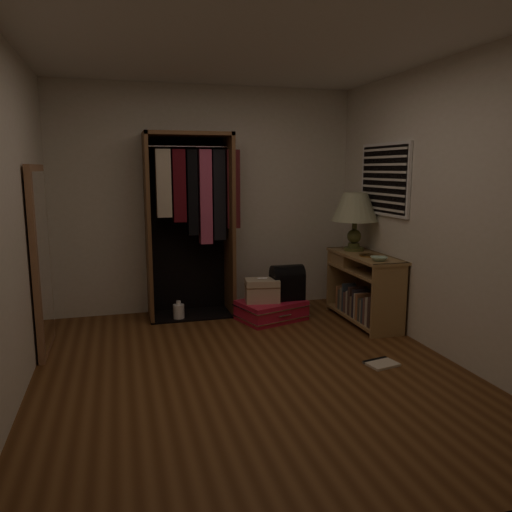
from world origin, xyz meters
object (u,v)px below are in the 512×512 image
floor_mirror (41,260)px  white_jug (179,312)px  train_case (262,290)px  black_bag (287,282)px  open_wardrobe (193,209)px  console_bookshelf (363,286)px  table_lamp (355,208)px  pink_suitcase (271,310)px

floor_mirror → white_jug: (1.29, 0.60, -0.76)m
train_case → black_bag: size_ratio=1.04×
white_jug → open_wardrobe: bearing=39.6°
white_jug → train_case: bearing=-16.8°
console_bookshelf → open_wardrobe: size_ratio=0.55×
floor_mirror → table_lamp: floor_mirror is taller
train_case → white_jug: 0.96m
open_wardrobe → black_bag: 1.33m
console_bookshelf → floor_mirror: size_ratio=0.66×
pink_suitcase → black_bag: black_bag is taller
open_wardrobe → train_case: open_wardrobe is taller
black_bag → white_jug: black_bag is taller
floor_mirror → open_wardrobe: bearing=27.2°
console_bookshelf → pink_suitcase: 1.04m
pink_suitcase → table_lamp: (0.95, -0.06, 1.12)m
console_bookshelf → train_case: console_bookshelf is taller
open_wardrobe → pink_suitcase: open_wardrobe is taller
train_case → pink_suitcase: bearing=12.0°
pink_suitcase → white_jug: 1.03m
console_bookshelf → black_bag: bearing=156.1°
train_case → black_bag: black_bag is taller
pink_suitcase → black_bag: 0.36m
open_wardrobe → black_bag: bearing=-22.3°
open_wardrobe → black_bag: (0.99, -0.40, -0.80)m
black_bag → console_bookshelf: bearing=-24.3°
pink_suitcase → white_jug: same height
floor_mirror → train_case: bearing=8.7°
train_case → floor_mirror: bearing=-162.5°
console_bookshelf → table_lamp: bearing=89.5°
table_lamp → floor_mirror: bearing=-175.1°
train_case → console_bookshelf: bearing=-7.2°
train_case → table_lamp: size_ratio=0.63×
pink_suitcase → train_case: size_ratio=2.05×
floor_mirror → black_bag: (2.48, 0.36, -0.43)m
console_bookshelf → table_lamp: (0.00, 0.25, 0.83)m
pink_suitcase → train_case: 0.26m
console_bookshelf → pink_suitcase: size_ratio=1.35×
open_wardrobe → table_lamp: 1.81m
table_lamp → white_jug: table_lamp is taller
pink_suitcase → train_case: bearing=165.3°
white_jug → black_bag: bearing=-11.2°
floor_mirror → white_jug: size_ratio=7.83×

